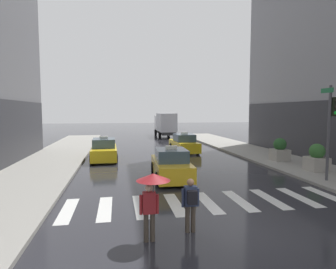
{
  "coord_description": "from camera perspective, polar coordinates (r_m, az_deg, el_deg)",
  "views": [
    {
      "loc": [
        -3.54,
        -7.74,
        3.67
      ],
      "look_at": [
        -0.74,
        8.0,
        2.35
      ],
      "focal_mm": 30.45,
      "sensor_mm": 36.0,
      "label": 1
    }
  ],
  "objects": [
    {
      "name": "taxi_lead",
      "position": [
        15.59,
        0.61,
        -6.16
      ],
      "size": [
        2.06,
        4.6,
        1.8
      ],
      "color": "gold",
      "rests_on": "ground"
    },
    {
      "name": "taxi_second",
      "position": [
        21.87,
        -12.68,
        -3.13
      ],
      "size": [
        2.02,
        4.58,
        1.8
      ],
      "color": "yellow",
      "rests_on": "ground"
    },
    {
      "name": "planter_near_corner",
      "position": [
        19.04,
        27.63,
        -4.26
      ],
      "size": [
        1.1,
        1.1,
        1.6
      ],
      "color": "#A8A399",
      "rests_on": "curb_right"
    },
    {
      "name": "planter_mid_block",
      "position": [
        21.81,
        21.46,
        -2.97
      ],
      "size": [
        1.1,
        1.1,
        1.6
      ],
      "color": "#A8A399",
      "rests_on": "curb_right"
    },
    {
      "name": "pedestrian_with_backpack",
      "position": [
        8.79,
        4.56,
        -13.15
      ],
      "size": [
        0.55,
        0.43,
        1.65
      ],
      "color": "#473D33",
      "rests_on": "ground"
    },
    {
      "name": "traffic_light_pole",
      "position": [
        16.47,
        29.84,
        2.67
      ],
      "size": [
        0.44,
        0.84,
        4.8
      ],
      "color": "#47474C",
      "rests_on": "curb_right"
    },
    {
      "name": "crosswalk_markings",
      "position": [
        11.89,
        7.97,
        -13.27
      ],
      "size": [
        11.3,
        2.8,
        0.01
      ],
      "color": "silver",
      "rests_on": "ground"
    },
    {
      "name": "box_truck",
      "position": [
        40.67,
        -0.56,
        2.17
      ],
      "size": [
        2.32,
        7.55,
        3.35
      ],
      "color": "#2D2D2D",
      "rests_on": "ground"
    },
    {
      "name": "ground_plane",
      "position": [
        9.27,
        14.05,
        -18.73
      ],
      "size": [
        160.0,
        160.0,
        0.0
      ],
      "primitive_type": "plane",
      "color": "#26262B"
    },
    {
      "name": "taxi_third",
      "position": [
        25.5,
        3.22,
        -1.91
      ],
      "size": [
        2.04,
        4.59,
        1.8
      ],
      "color": "yellow",
      "rests_on": "ground"
    },
    {
      "name": "pedestrian_with_umbrella",
      "position": [
        8.07,
        -3.26,
        -10.75
      ],
      "size": [
        0.96,
        0.96,
        1.94
      ],
      "color": "#473D33",
      "rests_on": "ground"
    }
  ]
}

